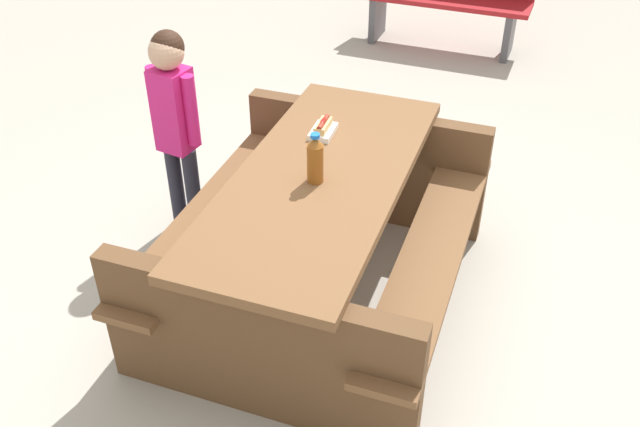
% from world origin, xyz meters
% --- Properties ---
extents(ground_plane, '(30.00, 30.00, 0.00)m').
position_xyz_m(ground_plane, '(0.00, 0.00, 0.00)').
color(ground_plane, '#ADA599').
rests_on(ground_plane, ground).
extents(picnic_table, '(2.16, 1.92, 0.75)m').
position_xyz_m(picnic_table, '(0.00, 0.00, 0.44)').
color(picnic_table, brown).
rests_on(picnic_table, ground).
extents(soda_bottle, '(0.08, 0.08, 0.25)m').
position_xyz_m(soda_bottle, '(-0.06, -0.02, 0.86)').
color(soda_bottle, brown).
rests_on(soda_bottle, picnic_table).
extents(hotdog_tray, '(0.21, 0.17, 0.08)m').
position_xyz_m(hotdog_tray, '(0.30, 0.23, 0.78)').
color(hotdog_tray, white).
rests_on(hotdog_tray, picnic_table).
extents(child_in_coat, '(0.20, 0.30, 1.21)m').
position_xyz_m(child_in_coat, '(-0.03, 0.97, 0.78)').
color(child_in_coat, '#262633').
rests_on(child_in_coat, ground).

